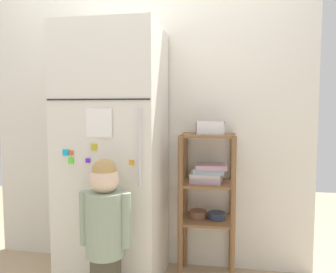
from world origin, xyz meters
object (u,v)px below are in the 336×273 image
fruit_bin (212,129)px  child_standing (105,223)px  refrigerator (114,157)px  pantry_shelf_unit (208,189)px

fruit_bin → child_standing: bearing=-134.0°
refrigerator → fruit_bin: refrigerator is taller
child_standing → fruit_bin: (0.60, 0.62, 0.53)m
refrigerator → child_standing: refrigerator is taller
child_standing → pantry_shelf_unit: (0.57, 0.59, 0.09)m
refrigerator → child_standing: (0.10, -0.46, -0.33)m
child_standing → refrigerator: bearing=102.1°
pantry_shelf_unit → fruit_bin: fruit_bin is taller
refrigerator → pantry_shelf_unit: size_ratio=1.70×
refrigerator → pantry_shelf_unit: 0.72m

